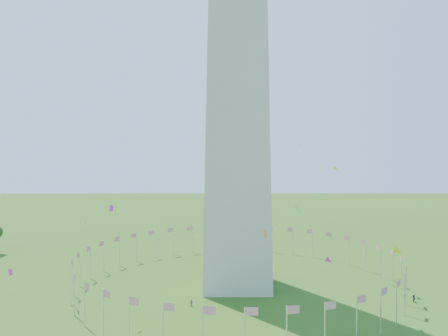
% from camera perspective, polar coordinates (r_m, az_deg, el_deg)
% --- Properties ---
extents(flag_ring, '(80.24, 80.24, 9.00)m').
position_cam_1_polar(flag_ring, '(114.22, 1.66, -13.02)').
color(flag_ring, silver).
rests_on(flag_ring, ground).
extents(kites_aloft, '(116.26, 69.34, 32.61)m').
position_cam_1_polar(kites_aloft, '(83.77, 10.35, -8.52)').
color(kites_aloft, yellow).
rests_on(kites_aloft, ground).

